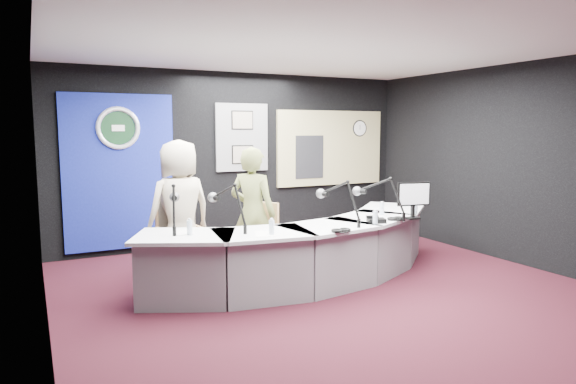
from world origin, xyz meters
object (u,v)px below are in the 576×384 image
broadcast_desk (308,251)px  person_man (180,210)px  armchair_right (253,244)px  person_woman (253,214)px  armchair_left (180,237)px

broadcast_desk → person_man: 1.69m
broadcast_desk → armchair_right: size_ratio=4.95×
person_woman → broadcast_desk: bearing=-163.0°
broadcast_desk → person_man: bearing=148.2°
armchair_right → person_woman: 0.38m
person_man → person_woman: 0.93m
armchair_left → person_man: bearing=0.0°
person_woman → person_man: bearing=19.4°
armchair_right → person_man: size_ratio=0.52×
armchair_right → person_man: bearing=-154.6°
broadcast_desk → armchair_right: armchair_right is taller
person_man → armchair_left: bearing=180.0°
broadcast_desk → armchair_right: 0.70m
broadcast_desk → person_woman: size_ratio=2.70×
armchair_right → person_woman: size_ratio=0.54×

